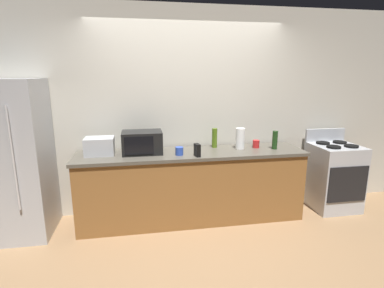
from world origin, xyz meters
name	(u,v)px	position (x,y,z in m)	size (l,w,h in m)	color
ground_plane	(198,233)	(0.00, 0.00, 0.00)	(8.00, 8.00, 0.00)	#93704C
back_wall	(187,112)	(0.00, 0.81, 1.35)	(6.40, 0.10, 2.70)	beige
counter_run	(192,186)	(0.00, 0.40, 0.45)	(2.84, 0.64, 0.90)	brown
refrigerator	(14,160)	(-2.05, 0.40, 0.90)	(0.72, 0.73, 1.80)	#B7BABF
stove_range	(333,176)	(2.00, 0.40, 0.46)	(0.60, 0.61, 1.08)	#B7BABF
microwave	(142,142)	(-0.61, 0.45, 1.04)	(0.48, 0.35, 0.27)	black
toaster_oven	(100,146)	(-1.11, 0.46, 1.01)	(0.34, 0.26, 0.21)	#B7BABF
paper_towel_roll	(240,139)	(0.64, 0.45, 1.04)	(0.12, 0.12, 0.27)	white
cordless_phone	(197,150)	(0.02, 0.18, 0.98)	(0.05, 0.11, 0.15)	black
bottle_wine	(275,140)	(1.08, 0.36, 1.02)	(0.07, 0.07, 0.24)	#1E3F19
bottle_olive_oil	(215,138)	(0.33, 0.58, 1.03)	(0.07, 0.07, 0.25)	#4C6B19
mug_blue	(179,151)	(-0.18, 0.28, 0.95)	(0.10, 0.10, 0.10)	#2D4CB2
mug_red	(256,144)	(0.87, 0.47, 0.95)	(0.09, 0.09, 0.10)	red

